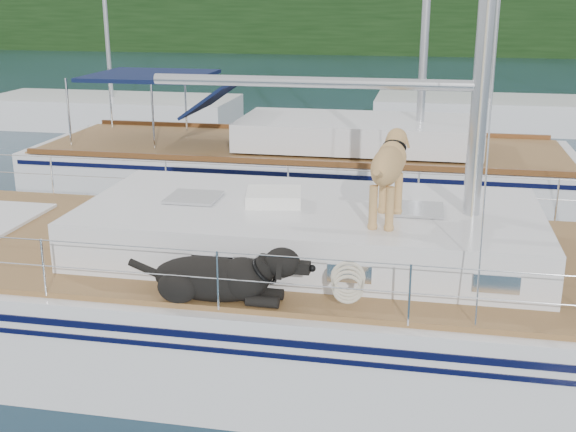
# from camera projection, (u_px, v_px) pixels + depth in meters

# --- Properties ---
(ground) EXTENTS (120.00, 120.00, 0.00)m
(ground) POSITION_uv_depth(u_px,v_px,m) (246.00, 341.00, 8.97)
(ground) COLOR black
(ground) RESTS_ON ground
(tree_line) EXTENTS (90.00, 3.00, 6.00)m
(tree_line) POSITION_uv_depth(u_px,v_px,m) (404.00, 11.00, 50.29)
(tree_line) COLOR black
(tree_line) RESTS_ON ground
(shore_bank) EXTENTS (92.00, 1.00, 1.20)m
(shore_bank) POSITION_uv_depth(u_px,v_px,m) (403.00, 45.00, 52.12)
(shore_bank) COLOR #595147
(shore_bank) RESTS_ON ground
(main_sailboat) EXTENTS (12.00, 3.80, 14.01)m
(main_sailboat) POSITION_uv_depth(u_px,v_px,m) (252.00, 292.00, 8.74)
(main_sailboat) COLOR silver
(main_sailboat) RESTS_ON ground
(neighbor_sailboat) EXTENTS (11.00, 3.50, 13.30)m
(neighbor_sailboat) POSITION_uv_depth(u_px,v_px,m) (306.00, 170.00, 15.02)
(neighbor_sailboat) COLOR silver
(neighbor_sailboat) RESTS_ON ground
(bg_boat_west) EXTENTS (8.00, 3.00, 11.65)m
(bg_boat_west) POSITION_uv_depth(u_px,v_px,m) (113.00, 112.00, 23.43)
(bg_boat_west) COLOR silver
(bg_boat_west) RESTS_ON ground
(bg_boat_center) EXTENTS (7.20, 3.00, 11.65)m
(bg_boat_center) POSITION_uv_depth(u_px,v_px,m) (489.00, 114.00, 23.11)
(bg_boat_center) COLOR silver
(bg_boat_center) RESTS_ON ground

